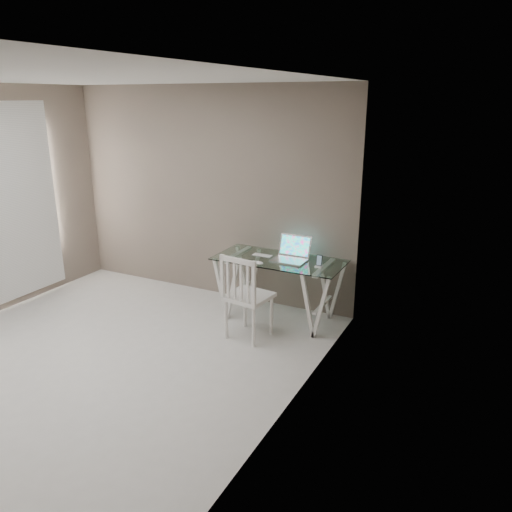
{
  "coord_description": "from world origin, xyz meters",
  "views": [
    {
      "loc": [
        3.42,
        -3.18,
        2.53
      ],
      "look_at": [
        1.04,
        1.55,
        0.85
      ],
      "focal_mm": 35.0,
      "sensor_mm": 36.0,
      "label": 1
    }
  ],
  "objects": [
    {
      "name": "room",
      "position": [
        -0.06,
        0.02,
        1.72
      ],
      "size": [
        4.5,
        4.52,
        2.71
      ],
      "color": "beige",
      "rests_on": "ground"
    },
    {
      "name": "desk",
      "position": [
        1.19,
        1.85,
        0.38
      ],
      "size": [
        1.5,
        0.7,
        0.75
      ],
      "color": "silver",
      "rests_on": "ground"
    },
    {
      "name": "chair",
      "position": [
        1.09,
        1.2,
        0.53
      ],
      "size": [
        0.49,
        0.49,
        0.97
      ],
      "rotation": [
        0.0,
        0.0,
        -0.12
      ],
      "color": "silver",
      "rests_on": "ground"
    },
    {
      "name": "laptop",
      "position": [
        1.32,
        1.91,
        0.81
      ],
      "size": [
        0.39,
        0.36,
        0.26
      ],
      "color": "silver",
      "rests_on": "desk"
    },
    {
      "name": "keyboard",
      "position": [
        0.96,
        1.89,
        0.75
      ],
      "size": [
        0.25,
        0.11,
        0.01
      ],
      "primitive_type": "cube",
      "color": "silver",
      "rests_on": "desk"
    },
    {
      "name": "mouse",
      "position": [
        1.06,
        1.57,
        0.76
      ],
      "size": [
        0.12,
        0.07,
        0.04
      ],
      "primitive_type": "ellipsoid",
      "color": "white",
      "rests_on": "desk"
    },
    {
      "name": "phone_dock",
      "position": [
        1.7,
        1.79,
        0.78
      ],
      "size": [
        0.07,
        0.07,
        0.14
      ],
      "color": "white",
      "rests_on": "desk"
    }
  ]
}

